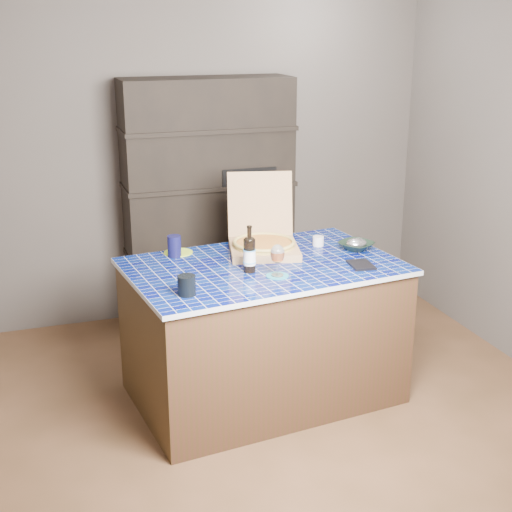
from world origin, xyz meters
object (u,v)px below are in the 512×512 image
object	(u,v)px
wine_glass	(278,255)
dvd_case	(361,265)
kitchen_island	(263,331)
bowl	(356,246)
mead_bottle	(249,254)
pizza_box	(264,242)

from	to	relation	value
wine_glass	dvd_case	world-z (taller)	wine_glass
kitchen_island	bowl	xyz separation A→B (m)	(0.63, 0.08, 0.44)
bowl	mead_bottle	bearing A→B (deg)	-166.56
pizza_box	bowl	world-z (taller)	pizza_box
mead_bottle	pizza_box	bearing A→B (deg)	58.92
mead_bottle	wine_glass	xyz separation A→B (m)	(0.12, -0.12, 0.02)
pizza_box	wine_glass	world-z (taller)	pizza_box
pizza_box	bowl	bearing A→B (deg)	-1.39
kitchen_island	bowl	bearing A→B (deg)	0.43
kitchen_island	dvd_case	world-z (taller)	dvd_case
wine_glass	bowl	bearing A→B (deg)	25.63
pizza_box	dvd_case	bearing A→B (deg)	-31.10
pizza_box	wine_glass	distance (m)	0.45
mead_bottle	wine_glass	distance (m)	0.17
mead_bottle	bowl	world-z (taller)	mead_bottle
pizza_box	wine_glass	bearing A→B (deg)	-86.11
mead_bottle	wine_glass	size ratio (longest dim) A/B	1.51
kitchen_island	pizza_box	bearing A→B (deg)	63.80
pizza_box	mead_bottle	distance (m)	0.38
mead_bottle	wine_glass	bearing A→B (deg)	-45.08
dvd_case	kitchen_island	bearing A→B (deg)	164.45
wine_glass	dvd_case	distance (m)	0.53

